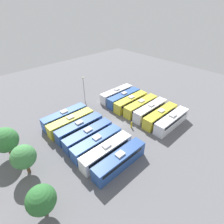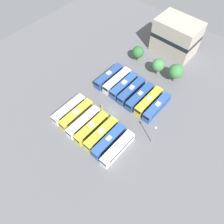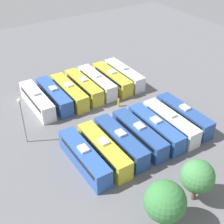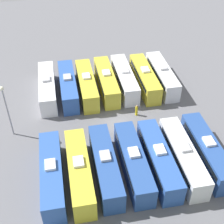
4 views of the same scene
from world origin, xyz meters
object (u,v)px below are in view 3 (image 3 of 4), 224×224
at_px(bus_0, 124,74).
at_px(bus_11, 121,141).
at_px(bus_9, 155,128).
at_px(tree_1, 198,176).
at_px(bus_6, 37,100).
at_px(bus_12, 104,150).
at_px(worker_person, 119,102).
at_px(bus_2, 97,82).
at_px(bus_4, 69,92).
at_px(bus_5, 54,96).
at_px(light_pole, 22,114).
at_px(bus_1, 112,79).
at_px(tree_2, 165,202).
at_px(bus_3, 84,86).
at_px(bus_8, 170,122).
at_px(bus_13, 84,157).
at_px(bus_10, 139,134).
at_px(bus_7, 184,115).

height_order(bus_0, bus_11, same).
bearing_deg(bus_9, tree_1, 72.53).
bearing_deg(bus_11, bus_6, -70.72).
relative_size(bus_12, worker_person, 6.30).
bearing_deg(tree_1, bus_9, -107.47).
relative_size(bus_2, bus_4, 1.00).
height_order(bus_0, bus_5, same).
bearing_deg(bus_6, bus_11, 109.28).
height_order(bus_4, light_pole, light_pole).
distance_m(bus_1, bus_5, 12.77).
distance_m(bus_1, bus_9, 18.15).
bearing_deg(bus_5, bus_12, 89.50).
distance_m(bus_4, tree_2, 31.74).
distance_m(bus_11, light_pole, 15.38).
bearing_deg(bus_12, bus_6, -80.26).
distance_m(bus_5, tree_1, 31.24).
distance_m(bus_3, bus_8, 19.29).
relative_size(bus_8, light_pole, 1.44).
xyz_separation_m(bus_5, bus_13, (3.34, 17.90, 0.00)).
xyz_separation_m(bus_1, bus_5, (12.77, -0.14, 0.00)).
relative_size(bus_0, bus_10, 1.00).
height_order(bus_2, light_pole, light_pole).
distance_m(bus_9, bus_12, 9.70).
bearing_deg(worker_person, bus_6, -30.47).
height_order(bus_7, bus_8, same).
height_order(bus_9, tree_2, tree_2).
relative_size(bus_3, bus_12, 1.00).
xyz_separation_m(bus_7, bus_9, (6.33, 0.19, 0.00)).
relative_size(light_pole, tree_2, 1.18).
xyz_separation_m(bus_9, bus_13, (12.88, -0.09, 0.00)).
distance_m(bus_5, light_pole, 12.30).
distance_m(light_pole, tree_1, 26.55).
distance_m(bus_6, bus_9, 22.26).
bearing_deg(bus_11, bus_1, -119.05).
bearing_deg(bus_9, bus_0, -109.29).
distance_m(bus_12, tree_2, 13.89).
bearing_deg(bus_1, bus_11, 60.95).
bearing_deg(worker_person, bus_5, -37.63).
bearing_deg(bus_10, bus_9, 177.45).
bearing_deg(bus_12, bus_0, -131.48).
relative_size(bus_8, bus_13, 1.00).
bearing_deg(bus_1, tree_2, 67.12).
xyz_separation_m(bus_0, bus_9, (6.31, 18.04, 0.00)).
distance_m(bus_1, bus_2, 3.40).
distance_m(bus_6, light_pole, 10.48).
height_order(bus_6, light_pole, light_pole).
xyz_separation_m(bus_9, bus_11, (6.55, -0.24, 0.00)).
bearing_deg(bus_9, bus_1, -100.25).
relative_size(bus_3, bus_9, 1.00).
bearing_deg(light_pole, bus_13, 117.57).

